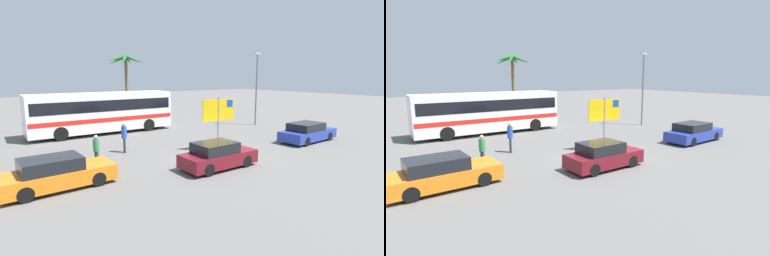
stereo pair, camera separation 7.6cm
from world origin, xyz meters
The scene contains 10 objects.
ground centered at (0.00, 0.00, 0.00)m, with size 120.00×120.00×0.00m, color #605E5B.
bus_front_coach centered at (-2.39, 11.31, 1.78)m, with size 10.95×2.67×3.17m.
ferry_sign centered at (1.79, 2.04, 2.33)m, with size 2.19×0.34×3.20m.
car_blue centered at (8.23, 0.23, 0.64)m, with size 4.61×2.01×1.32m.
car_maroon centered at (-0.74, -0.92, 0.63)m, with size 3.95×1.72×1.32m.
car_orange centered at (-7.85, 0.68, 0.64)m, with size 4.47×1.97×1.32m.
pedestrian_by_bus centered at (-3.36, 4.57, 1.07)m, with size 0.32×0.32×1.80m.
pedestrian_near_sign centered at (-5.55, 2.84, 0.93)m, with size 0.32×0.32×1.60m.
lamp_post_left_side centered at (10.44, 7.20, 3.57)m, with size 0.56×0.20×6.49m.
palm_tree_seaside centered at (2.46, 17.88, 5.45)m, with size 3.99×3.44×6.65m.
Camera 2 is at (-9.94, -12.11, 4.58)m, focal length 28.23 mm.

